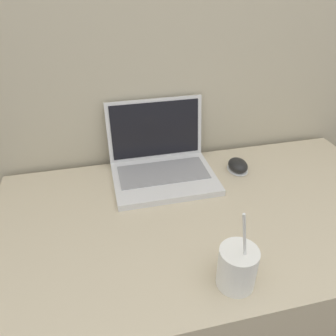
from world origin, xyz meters
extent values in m
cube|color=#BCB299|center=(0.00, 0.69, 1.25)|extent=(7.00, 0.04, 2.50)
cube|color=beige|center=(0.00, 0.33, 0.38)|extent=(1.20, 0.65, 0.76)
cube|color=silver|center=(-0.09, 0.50, 0.77)|extent=(0.32, 0.24, 0.02)
cube|color=gray|center=(-0.09, 0.52, 0.78)|extent=(0.28, 0.13, 0.00)
cube|color=silver|center=(-0.09, 0.64, 0.88)|extent=(0.32, 0.04, 0.20)
cube|color=black|center=(-0.09, 0.63, 0.88)|extent=(0.30, 0.03, 0.18)
cylinder|color=white|center=(-0.02, 0.09, 0.80)|extent=(0.08, 0.08, 0.10)
cylinder|color=black|center=(-0.02, 0.09, 0.85)|extent=(0.07, 0.07, 0.01)
cylinder|color=white|center=(-0.02, 0.08, 0.88)|extent=(0.04, 0.01, 0.18)
ellipsoid|color=white|center=(0.17, 0.51, 0.76)|extent=(0.07, 0.09, 0.01)
ellipsoid|color=black|center=(0.17, 0.51, 0.78)|extent=(0.06, 0.08, 0.04)
camera|label=1|loc=(-0.28, -0.34, 1.36)|focal=35.00mm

